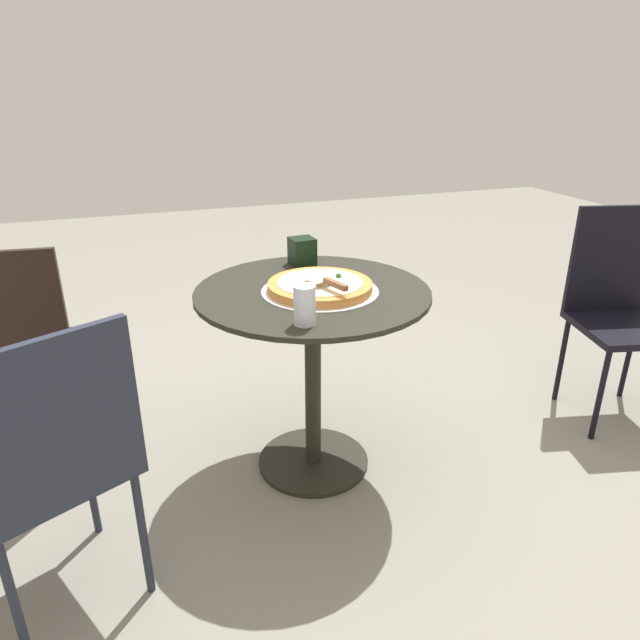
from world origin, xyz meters
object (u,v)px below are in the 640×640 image
pizza_on_tray (320,287)px  patio_chair_near (48,457)px  patio_table (313,339)px  patio_chair_far (619,302)px  napkin_dispenser (302,251)px  patio_chair_corner (17,346)px  drinking_cup (305,305)px  pizza_server (326,281)px

pizza_on_tray → patio_chair_near: (-0.87, -0.38, -0.23)m
patio_table → patio_chair_far: 1.39m
napkin_dispenser → patio_table: bearing=-105.5°
patio_chair_far → patio_chair_corner: (-2.40, 0.37, 0.00)m
pizza_on_tray → drinking_cup: drinking_cup is taller
patio_table → patio_chair_far: (1.39, -0.04, -0.02)m
patio_table → patio_chair_corner: bearing=161.7°
napkin_dispenser → patio_chair_corner: bearing=173.3°
pizza_server → patio_chair_near: patio_chair_near is taller
patio_table → pizza_on_tray: pizza_on_tray is taller
patio_chair_far → patio_chair_corner: size_ratio=1.01×
napkin_dispenser → patio_chair_far: patio_chair_far is taller
patio_chair_far → drinking_cup: bearing=-170.8°
pizza_on_tray → patio_chair_far: patio_chair_far is taller
patio_table → patio_chair_far: size_ratio=0.90×
patio_chair_near → pizza_server: bearing=19.9°
napkin_dispenser → pizza_on_tray: bearing=-101.3°
pizza_on_tray → drinking_cup: size_ratio=3.36×
patio_table → pizza_server: bearing=-81.0°
pizza_on_tray → drinking_cup: bearing=-118.6°
patio_chair_near → patio_chair_corner: size_ratio=0.98×
drinking_cup → patio_table: bearing=66.9°
napkin_dispenser → patio_chair_corner: (-1.07, 0.04, -0.26)m
pizza_server → patio_chair_far: 1.40m
patio_chair_near → napkin_dispenser: bearing=37.6°
napkin_dispenser → patio_chair_far: bearing=-18.3°
drinking_cup → patio_chair_near: 0.80m
pizza_on_tray → pizza_server: 0.08m
napkin_dispenser → patio_chair_near: (-0.91, -0.70, -0.27)m
pizza_on_tray → patio_chair_corner: patio_chair_corner is taller
pizza_server → drinking_cup: drinking_cup is taller
pizza_on_tray → patio_chair_far: 1.39m
pizza_on_tray → pizza_server: (-0.00, -0.07, 0.04)m
patio_table → drinking_cup: 0.40m
patio_chair_corner → patio_chair_far: bearing=-8.8°
patio_table → patio_chair_near: patio_chair_near is taller
pizza_on_tray → napkin_dispenser: bearing=83.1°
drinking_cup → pizza_on_tray: bearing=61.4°
pizza_on_tray → patio_chair_near: size_ratio=0.46×
patio_chair_near → patio_chair_far: bearing=9.4°
patio_chair_near → drinking_cup: bearing=9.9°
patio_table → drinking_cup: bearing=-113.1°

